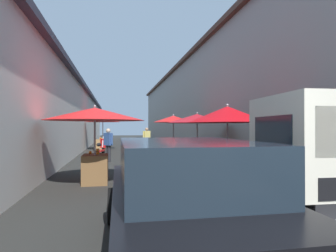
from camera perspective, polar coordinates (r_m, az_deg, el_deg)
ground at (r=14.98m, az=-5.19°, el=-6.50°), size 90.00×90.00×0.00m
building_left_whitewash at (r=17.96m, az=-28.88°, el=1.77°), size 49.80×7.50×4.49m
building_right_concrete at (r=19.14m, az=15.61°, el=4.79°), size 49.80×7.50×6.62m
fruit_stall_far_right at (r=8.61m, az=11.79°, el=0.54°), size 2.38×2.38×2.32m
fruit_stall_mid_lane at (r=12.20m, az=6.01°, el=0.58°), size 2.60×2.60×2.27m
fruit_stall_near_left at (r=8.29m, az=-14.61°, el=0.64°), size 2.84×2.84×2.26m
fruit_stall_far_left at (r=14.46m, az=0.82°, el=-0.31°), size 2.10×2.10×2.30m
fruit_stall_near_right at (r=20.89m, az=-13.17°, el=0.42°), size 2.45×2.45×2.45m
hatchback_car at (r=3.62m, az=3.06°, el=-14.23°), size 3.93×1.95×1.45m
delivery_truck at (r=5.46m, az=25.00°, el=-6.27°), size 4.99×2.14×2.08m
vendor_by_crates at (r=18.96m, az=-4.34°, el=-2.40°), size 0.42×0.55×1.61m
vendor_in_shade at (r=13.56m, az=-12.03°, el=-3.33°), size 0.51×0.44×1.57m
parked_scooter at (r=16.85m, az=-13.49°, el=-4.28°), size 1.67×0.55×1.14m
plastic_stool at (r=15.68m, az=-1.07°, el=-5.03°), size 0.30×0.30×0.43m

